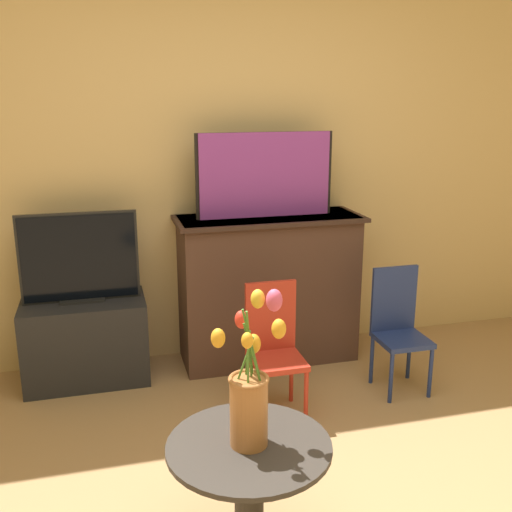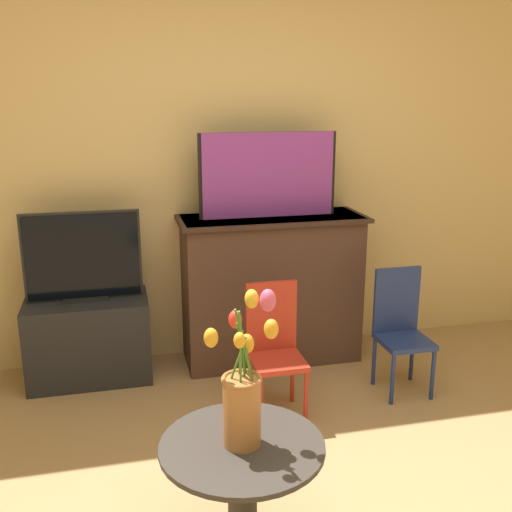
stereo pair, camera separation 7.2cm
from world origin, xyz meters
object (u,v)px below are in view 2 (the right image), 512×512
object	(u,v)px
chair_blue	(401,325)
vase_tulips	(243,392)
tv_monitor	(83,258)
painting	(268,175)
chair_red	(274,344)

from	to	relation	value
chair_blue	vase_tulips	world-z (taller)	vase_tulips
tv_monitor	chair_blue	bearing A→B (deg)	-17.63
painting	tv_monitor	world-z (taller)	painting
chair_blue	vase_tulips	xyz separation A→B (m)	(-1.19, -1.11, 0.29)
tv_monitor	chair_red	bearing A→B (deg)	-33.24
tv_monitor	chair_red	distance (m)	1.25
painting	chair_red	xyz separation A→B (m)	(-0.14, -0.68, -0.82)
chair_red	chair_blue	size ratio (longest dim) A/B	1.00
painting	tv_monitor	size ratio (longest dim) A/B	1.27
chair_red	chair_blue	bearing A→B (deg)	6.27
chair_red	vase_tulips	world-z (taller)	vase_tulips
painting	vase_tulips	distance (m)	1.86
chair_red	vase_tulips	size ratio (longest dim) A/B	1.31
painting	chair_red	size ratio (longest dim) A/B	1.19
chair_blue	chair_red	bearing A→B (deg)	-173.73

